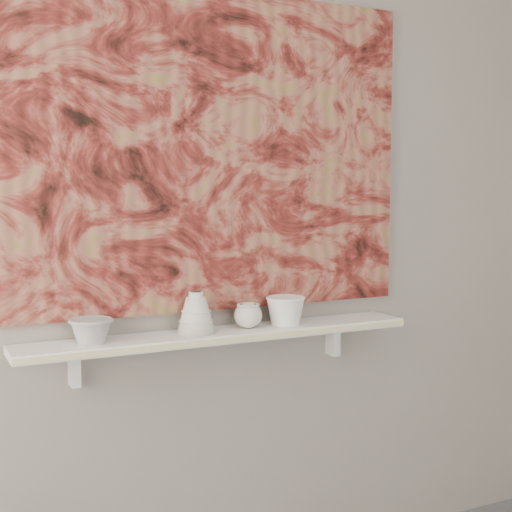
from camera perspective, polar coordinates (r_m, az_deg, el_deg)
wall_back at (r=2.49m, az=-3.65°, el=3.93°), size 3.60×0.00×3.60m
shelf at (r=2.46m, az=-2.73°, el=-6.31°), size 1.40×0.18×0.03m
shelf_stripe at (r=2.37m, az=-1.83°, el=-6.72°), size 1.40×0.01×0.02m
bracket_left at (r=2.39m, az=-14.34°, el=-8.66°), size 0.03×0.06×0.12m
bracket_right at (r=2.75m, az=6.17°, el=-6.66°), size 0.03×0.06×0.12m
painting at (r=2.48m, az=-3.55°, el=8.31°), size 1.50×0.02×1.10m
house_motif at (r=2.68m, az=5.48°, el=1.49°), size 0.09×0.00×0.08m
bowl_grey at (r=2.31m, az=-13.04°, el=-5.81°), size 0.16×0.16×0.08m
cup_cream at (r=2.48m, az=-0.64°, el=-4.77°), size 0.12×0.12×0.09m
bell_vessel at (r=2.40m, az=-4.82°, el=-4.51°), size 0.15×0.15×0.14m
bowl_white at (r=2.55m, az=2.37°, el=-4.36°), size 0.16×0.16×0.10m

